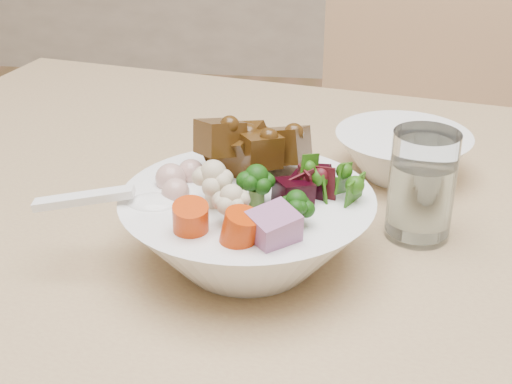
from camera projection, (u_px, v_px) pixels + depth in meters
chair_far at (408, 177)px, 1.34m from camera, size 0.56×0.56×0.95m
food_bowl at (250, 223)px, 0.62m from camera, size 0.22×0.22×0.12m
soup_spoon at (135, 203)px, 0.60m from camera, size 0.13×0.04×0.02m
water_glass at (421, 190)px, 0.66m from camera, size 0.06×0.06×0.10m
side_bowl at (402, 155)px, 0.79m from camera, size 0.15×0.15×0.05m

